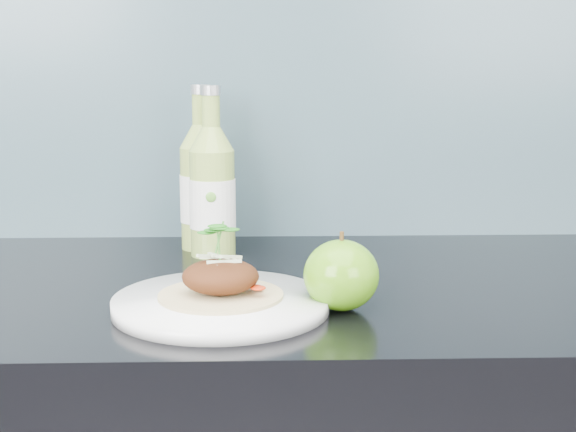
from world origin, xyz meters
name	(u,v)px	position (x,y,z in m)	size (l,w,h in m)	color
subway_backsplash	(243,22)	(0.00, 1.99, 1.25)	(4.00, 0.02, 0.70)	#6C99AA
dinner_plate	(221,304)	(-0.02, 1.57, 0.91)	(0.26, 0.26, 0.02)	white
pork_taco	(220,274)	(-0.02, 1.57, 0.94)	(0.15, 0.15, 0.10)	tan
green_apple	(341,275)	(0.12, 1.56, 0.94)	(0.09, 0.09, 0.09)	#3D860E
cider_bottle_left	(202,187)	(-0.06, 1.89, 1.00)	(0.07, 0.07, 0.25)	#8DAA47
cider_bottle_right	(212,192)	(-0.04, 1.85, 1.00)	(0.07, 0.07, 0.25)	#88A846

